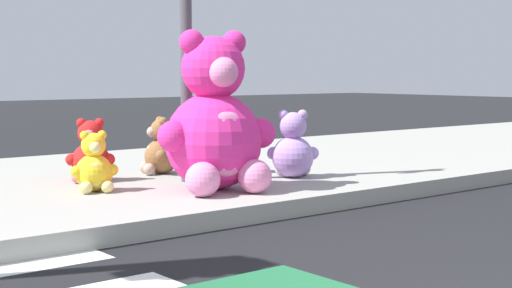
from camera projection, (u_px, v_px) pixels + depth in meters
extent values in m
cube|color=#9E9B93|center=(51.00, 189.00, 7.12)|extent=(28.00, 4.40, 0.15)
cylinder|color=#4C4C51|center=(186.00, 9.00, 6.97)|extent=(0.11, 0.11, 3.20)
sphere|color=#F22D93|center=(214.00, 141.00, 6.60)|extent=(0.85, 0.85, 0.85)
ellipsoid|color=pink|center=(227.00, 144.00, 6.32)|extent=(0.50, 0.30, 0.55)
sphere|color=#F22D93|center=(213.00, 68.00, 6.54)|extent=(0.56, 0.56, 0.56)
sphere|color=pink|center=(223.00, 72.00, 6.33)|extent=(0.25, 0.25, 0.25)
sphere|color=#F22D93|center=(234.00, 43.00, 6.60)|extent=(0.21, 0.21, 0.21)
sphere|color=#F22D93|center=(261.00, 133.00, 6.66)|extent=(0.26, 0.26, 0.26)
sphere|color=pink|center=(255.00, 176.00, 6.39)|extent=(0.29, 0.29, 0.29)
sphere|color=#F22D93|center=(192.00, 42.00, 6.44)|extent=(0.21, 0.21, 0.21)
sphere|color=#F22D93|center=(173.00, 136.00, 6.33)|extent=(0.26, 0.26, 0.26)
sphere|color=pink|center=(203.00, 180.00, 6.20)|extent=(0.29, 0.29, 0.29)
sphere|color=teal|center=(228.00, 154.00, 7.69)|extent=(0.40, 0.40, 0.40)
ellipsoid|color=#7BBFBC|center=(220.00, 153.00, 7.80)|extent=(0.22, 0.09, 0.26)
sphere|color=teal|center=(228.00, 125.00, 7.66)|extent=(0.26, 0.26, 0.26)
sphere|color=#7BBFBC|center=(221.00, 126.00, 7.75)|extent=(0.12, 0.12, 0.12)
sphere|color=teal|center=(220.00, 115.00, 7.59)|extent=(0.10, 0.10, 0.10)
sphere|color=teal|center=(210.00, 152.00, 7.61)|extent=(0.12, 0.12, 0.12)
sphere|color=#7BBFBC|center=(210.00, 166.00, 7.76)|extent=(0.14, 0.14, 0.14)
sphere|color=teal|center=(235.00, 114.00, 7.71)|extent=(0.10, 0.10, 0.10)
sphere|color=teal|center=(240.00, 149.00, 7.84)|extent=(0.12, 0.12, 0.12)
sphere|color=#7BBFBC|center=(227.00, 164.00, 7.90)|extent=(0.14, 0.14, 0.14)
sphere|color=red|center=(91.00, 162.00, 7.13)|extent=(0.36, 0.36, 0.36)
ellipsoid|color=#DB7B7B|center=(89.00, 163.00, 7.00)|extent=(0.21, 0.18, 0.24)
sphere|color=red|center=(91.00, 133.00, 7.10)|extent=(0.24, 0.24, 0.24)
sphere|color=#DB7B7B|center=(89.00, 135.00, 7.00)|extent=(0.11, 0.11, 0.11)
sphere|color=red|center=(99.00, 123.00, 7.10)|extent=(0.09, 0.09, 0.09)
sphere|color=red|center=(109.00, 159.00, 7.09)|extent=(0.11, 0.11, 0.11)
sphere|color=#DB7B7B|center=(100.00, 177.00, 6.99)|extent=(0.12, 0.12, 0.12)
sphere|color=red|center=(81.00, 123.00, 7.09)|extent=(0.09, 0.09, 0.09)
sphere|color=red|center=(72.00, 160.00, 7.07)|extent=(0.11, 0.11, 0.11)
sphere|color=#DB7B7B|center=(78.00, 177.00, 6.98)|extent=(0.12, 0.12, 0.12)
sphere|color=#B28CD8|center=(293.00, 157.00, 7.37)|extent=(0.41, 0.41, 0.41)
ellipsoid|color=silver|center=(293.00, 155.00, 7.51)|extent=(0.23, 0.21, 0.26)
sphere|color=#B28CD8|center=(293.00, 126.00, 7.34)|extent=(0.27, 0.27, 0.27)
sphere|color=silver|center=(293.00, 127.00, 7.45)|extent=(0.12, 0.12, 0.12)
sphere|color=#B28CD8|center=(283.00, 115.00, 7.33)|extent=(0.10, 0.10, 0.10)
sphere|color=#B28CD8|center=(273.00, 153.00, 7.42)|extent=(0.13, 0.13, 0.13)
sphere|color=silver|center=(281.00, 168.00, 7.55)|extent=(0.14, 0.14, 0.14)
sphere|color=#B28CD8|center=(303.00, 115.00, 7.33)|extent=(0.10, 0.10, 0.10)
sphere|color=#B28CD8|center=(312.00, 153.00, 7.41)|extent=(0.13, 0.13, 0.13)
sphere|color=silver|center=(304.00, 168.00, 7.55)|extent=(0.14, 0.14, 0.14)
sphere|color=yellow|center=(94.00, 173.00, 6.51)|extent=(0.32, 0.32, 0.32)
ellipsoid|color=#F0DB80|center=(96.00, 174.00, 6.40)|extent=(0.19, 0.12, 0.21)
sphere|color=yellow|center=(93.00, 145.00, 6.49)|extent=(0.21, 0.21, 0.21)
sphere|color=#F0DB80|center=(95.00, 148.00, 6.40)|extent=(0.10, 0.10, 0.10)
sphere|color=yellow|center=(102.00, 135.00, 6.50)|extent=(0.08, 0.08, 0.08)
sphere|color=yellow|center=(113.00, 170.00, 6.52)|extent=(0.10, 0.10, 0.10)
sphere|color=#F0DB80|center=(107.00, 187.00, 6.42)|extent=(0.11, 0.11, 0.11)
sphere|color=yellow|center=(85.00, 136.00, 6.45)|extent=(0.08, 0.08, 0.08)
sphere|color=yellow|center=(76.00, 171.00, 6.42)|extent=(0.10, 0.10, 0.10)
sphere|color=#F0DB80|center=(86.00, 188.00, 6.36)|extent=(0.11, 0.11, 0.11)
sphere|color=olive|center=(162.00, 156.00, 7.66)|extent=(0.35, 0.35, 0.35)
ellipsoid|color=tan|center=(149.00, 157.00, 7.62)|extent=(0.14, 0.21, 0.23)
sphere|color=olive|center=(162.00, 130.00, 7.64)|extent=(0.23, 0.23, 0.23)
sphere|color=tan|center=(152.00, 132.00, 7.61)|extent=(0.11, 0.11, 0.11)
sphere|color=olive|center=(163.00, 121.00, 7.55)|extent=(0.09, 0.09, 0.09)
sphere|color=olive|center=(161.00, 155.00, 7.49)|extent=(0.11, 0.11, 0.11)
sphere|color=tan|center=(149.00, 169.00, 7.53)|extent=(0.12, 0.12, 0.12)
sphere|color=olive|center=(160.00, 121.00, 7.71)|extent=(0.09, 0.09, 0.09)
sphere|color=olive|center=(154.00, 152.00, 7.80)|extent=(0.11, 0.11, 0.11)
sphere|color=tan|center=(145.00, 167.00, 7.72)|extent=(0.12, 0.12, 0.12)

